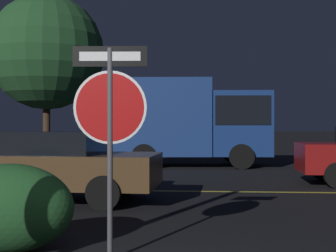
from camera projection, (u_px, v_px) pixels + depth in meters
road_center_stripe at (173, 191)px, 10.33m from camera, size 40.87×0.12×0.01m
stop_sign at (110, 109)px, 5.02m from camera, size 0.80×0.07×2.30m
hedge_bush_2 at (10, 208)px, 5.35m from camera, size 1.48×0.91×1.01m
passing_car_2 at (50, 165)px, 8.97m from camera, size 4.33×2.06×1.34m
delivery_truck at (194, 119)px, 16.84m from camera, size 5.55×2.80×3.09m
tree_0 at (47, 53)px, 20.61m from camera, size 5.05×5.05×7.22m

